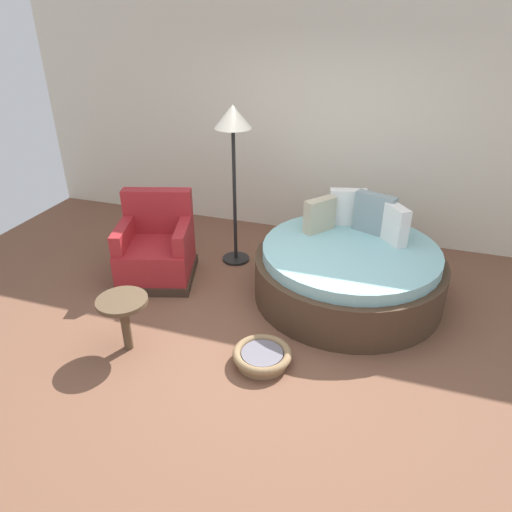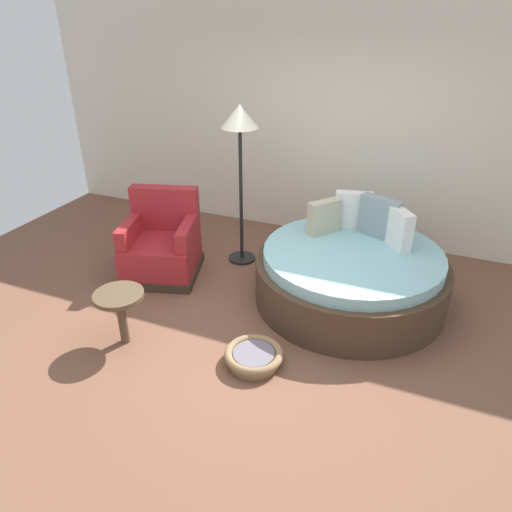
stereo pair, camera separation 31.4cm
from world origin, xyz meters
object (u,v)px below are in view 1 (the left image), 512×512
Objects in this scene: red_armchair at (157,250)px; pet_basket at (262,356)px; floor_lamp at (233,133)px; side_table at (123,308)px; round_daybed at (349,271)px.

pet_basket is (1.56, -1.04, -0.26)m from red_armchair.
red_armchair is at bearing -138.23° from floor_lamp.
pet_basket is at bearing -62.83° from floor_lamp.
floor_lamp is (0.34, 1.85, 1.11)m from side_table.
pet_basket is 0.98× the size of side_table.
pet_basket is 1.26m from side_table.
side_table is at bearing -73.78° from red_armchair.
round_daybed is at bearing 67.95° from pet_basket.
floor_lamp reaches higher than side_table.
red_armchair is at bearing 146.13° from pet_basket.
red_armchair is at bearing 106.22° from side_table.
side_table is 0.29× the size of floor_lamp.
side_table is (-1.73, -1.48, 0.13)m from round_daybed.
red_armchair is 0.55× the size of floor_lamp.
pet_basket is at bearing 8.47° from side_table.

